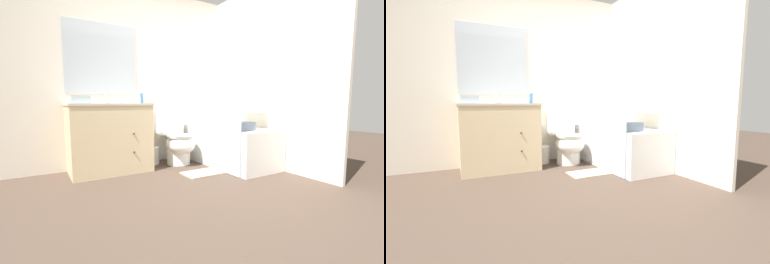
# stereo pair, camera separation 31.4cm
# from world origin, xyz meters

# --- Properties ---
(ground_plane) EXTENTS (14.00, 14.00, 0.00)m
(ground_plane) POSITION_xyz_m (0.00, 0.00, 0.00)
(ground_plane) COLOR #47382D
(wall_back) EXTENTS (8.00, 0.06, 2.50)m
(wall_back) POSITION_xyz_m (-0.01, 1.73, 1.25)
(wall_back) COLOR silver
(wall_back) RESTS_ON ground_plane
(wall_right) EXTENTS (0.05, 2.71, 2.50)m
(wall_right) POSITION_xyz_m (1.23, 0.85, 1.25)
(wall_right) COLOR silver
(wall_right) RESTS_ON ground_plane
(vanity_cabinet) EXTENTS (0.99, 0.61, 0.88)m
(vanity_cabinet) POSITION_xyz_m (-0.71, 1.42, 0.45)
(vanity_cabinet) COLOR beige
(vanity_cabinet) RESTS_ON ground_plane
(sink_faucet) EXTENTS (0.14, 0.12, 0.12)m
(sink_faucet) POSITION_xyz_m (-0.71, 1.62, 0.92)
(sink_faucet) COLOR silver
(sink_faucet) RESTS_ON vanity_cabinet
(toilet) EXTENTS (0.40, 0.66, 0.72)m
(toilet) POSITION_xyz_m (0.24, 1.34, 0.32)
(toilet) COLOR white
(toilet) RESTS_ON ground_plane
(bathtub) EXTENTS (0.68, 1.48, 0.54)m
(bathtub) POSITION_xyz_m (0.86, 0.97, 0.27)
(bathtub) COLOR white
(bathtub) RESTS_ON ground_plane
(shower_curtain) EXTENTS (0.01, 0.51, 1.91)m
(shower_curtain) POSITION_xyz_m (0.51, 0.57, 0.96)
(shower_curtain) COLOR silver
(shower_curtain) RESTS_ON ground_plane
(wastebasket) EXTENTS (0.21, 0.21, 0.25)m
(wastebasket) POSITION_xyz_m (-0.10, 1.52, 0.12)
(wastebasket) COLOR silver
(wastebasket) RESTS_ON ground_plane
(tissue_box) EXTENTS (0.13, 0.14, 0.10)m
(tissue_box) POSITION_xyz_m (-0.40, 1.37, 0.92)
(tissue_box) COLOR silver
(tissue_box) RESTS_ON vanity_cabinet
(soap_dispenser) EXTENTS (0.05, 0.05, 0.16)m
(soap_dispenser) POSITION_xyz_m (-0.29, 1.39, 0.95)
(soap_dispenser) COLOR #4C7AB2
(soap_dispenser) RESTS_ON vanity_cabinet
(hand_towel_folded) EXTENTS (0.20, 0.13, 0.09)m
(hand_towel_folded) POSITION_xyz_m (-1.07, 1.24, 0.92)
(hand_towel_folded) COLOR silver
(hand_towel_folded) RESTS_ON vanity_cabinet
(bath_towel_folded) EXTENTS (0.28, 0.21, 0.11)m
(bath_towel_folded) POSITION_xyz_m (0.71, 0.51, 0.59)
(bath_towel_folded) COLOR slate
(bath_towel_folded) RESTS_ON bathtub
(bath_mat) EXTENTS (0.54, 0.32, 0.02)m
(bath_mat) POSITION_xyz_m (0.26, 0.71, 0.01)
(bath_mat) COLOR tan
(bath_mat) RESTS_ON ground_plane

